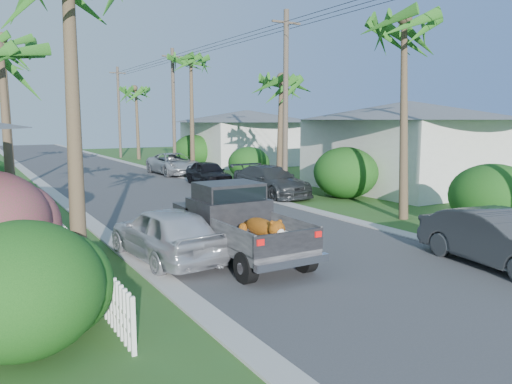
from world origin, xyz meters
TOP-DOWN VIEW (x-y plane):
  - ground at (0.00, 0.00)m, footprint 120.00×120.00m
  - road at (0.00, 25.00)m, footprint 8.00×100.00m
  - curb_left at (-4.30, 25.00)m, footprint 0.60×100.00m
  - curb_right at (4.30, 25.00)m, footprint 0.60×100.00m
  - pickup_truck at (-1.81, 4.45)m, footprint 1.98×5.12m
  - parked_car_rn at (3.60, 0.06)m, footprint 2.13×4.59m
  - parked_car_rm at (5.00, 13.39)m, footprint 2.26×5.22m
  - parked_car_rf at (4.10, 18.81)m, footprint 1.86×4.18m
  - parked_car_rd at (4.44, 25.24)m, footprint 2.53×5.34m
  - parked_car_ln at (-3.60, 5.03)m, footprint 2.15×4.54m
  - palm_l_b at (-6.80, 12.00)m, footprint 4.40×4.40m
  - palm_l_c at (-6.00, 22.00)m, footprint 4.40×4.40m
  - palm_r_a at (6.30, 6.00)m, footprint 4.40×4.40m
  - palm_r_b at (6.60, 15.00)m, footprint 4.40×4.40m
  - palm_r_c at (6.20, 26.00)m, footprint 4.40×4.40m
  - palm_r_d at (6.50, 40.00)m, footprint 4.40×4.40m
  - shrub_l_a at (-7.50, 1.00)m, footprint 2.60×2.86m
  - shrub_r_a at (7.60, 3.00)m, footprint 2.80×3.08m
  - shrub_r_b at (7.80, 11.00)m, footprint 3.00×3.30m
  - shrub_r_c at (7.50, 20.00)m, footprint 2.60×2.86m
  - shrub_r_d at (8.00, 30.00)m, footprint 3.20×3.52m
  - picket_fence at (-6.00, 5.50)m, footprint 0.10×11.00m
  - house_right_near at (13.00, 12.00)m, footprint 8.00×9.00m
  - house_right_far at (13.00, 30.00)m, footprint 9.00×8.00m
  - utility_pole_b at (5.60, 13.00)m, footprint 1.60×0.26m
  - utility_pole_c at (5.60, 28.00)m, footprint 1.60×0.26m
  - utility_pole_d at (5.60, 43.00)m, footprint 1.60×0.26m

SIDE VIEW (x-z plane):
  - ground at x=0.00m, z-range 0.00..0.00m
  - road at x=0.00m, z-range 0.00..0.02m
  - curb_left at x=-4.30m, z-range 0.00..0.06m
  - curb_right at x=4.30m, z-range 0.00..0.06m
  - picket_fence at x=-6.00m, z-range 0.00..1.00m
  - parked_car_rf at x=4.10m, z-range 0.00..1.40m
  - parked_car_rn at x=3.60m, z-range 0.00..1.46m
  - parked_car_rd at x=4.44m, z-range 0.00..1.47m
  - parked_car_rm at x=5.00m, z-range 0.00..1.50m
  - parked_car_ln at x=-3.60m, z-range 0.00..1.50m
  - pickup_truck at x=-1.81m, z-range -0.02..2.04m
  - shrub_r_c at x=7.50m, z-range 0.00..2.10m
  - shrub_l_a at x=-7.50m, z-range 0.00..2.20m
  - shrub_r_a at x=7.60m, z-range 0.00..2.30m
  - shrub_r_b at x=7.80m, z-range 0.00..2.50m
  - shrub_r_d at x=8.00m, z-range 0.00..2.60m
  - house_right_far at x=13.00m, z-range -0.18..4.42m
  - house_right_near at x=13.00m, z-range -0.18..4.62m
  - utility_pole_b at x=5.60m, z-range 0.10..9.10m
  - utility_pole_c at x=5.60m, z-range 0.10..9.10m
  - utility_pole_d at x=5.60m, z-range 0.10..9.10m
  - palm_r_b at x=6.60m, z-range 2.35..9.55m
  - palm_l_b at x=-6.80m, z-range 2.44..9.85m
  - palm_r_d at x=6.50m, z-range 2.73..10.74m
  - palm_r_a at x=6.30m, z-range 3.07..11.78m
  - palm_l_c at x=-6.00m, z-range 3.31..12.51m
  - palm_r_c at x=6.20m, z-range 3.41..12.81m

